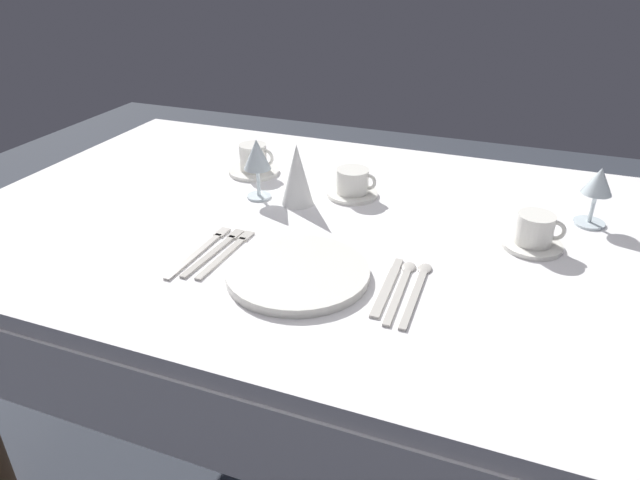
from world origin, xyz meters
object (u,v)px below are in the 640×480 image
(spoon_soup, at_px, (402,284))
(wine_glass_centre, at_px, (257,157))
(fork_salad, at_px, (201,250))
(coffee_cup_right, at_px, (353,181))
(napkin_folded, at_px, (297,174))
(fork_outer, at_px, (228,252))
(wine_glass_left, at_px, (598,186))
(dinner_knife, at_px, (387,288))
(dinner_plate, at_px, (298,273))
(coffee_cup_left, at_px, (254,157))
(spoon_dessert, at_px, (418,286))
(coffee_cup_far, at_px, (536,229))
(fork_inner, at_px, (216,250))

(spoon_soup, relative_size, wine_glass_centre, 1.47)
(fork_salad, relative_size, coffee_cup_right, 2.23)
(spoon_soup, relative_size, napkin_folded, 1.47)
(fork_outer, relative_size, coffee_cup_right, 2.06)
(napkin_folded, bearing_deg, wine_glass_left, 11.34)
(fork_outer, distance_m, wine_glass_left, 0.82)
(dinner_knife, relative_size, spoon_soup, 0.94)
(dinner_plate, relative_size, coffee_cup_left, 2.80)
(spoon_soup, relative_size, wine_glass_left, 1.63)
(dinner_plate, height_order, fork_salad, dinner_plate)
(spoon_dessert, xyz_separation_m, coffee_cup_right, (-0.25, 0.36, 0.04))
(dinner_plate, height_order, dinner_knife, dinner_plate)
(coffee_cup_right, bearing_deg, coffee_cup_far, -15.14)
(wine_glass_left, bearing_deg, coffee_cup_left, 179.31)
(fork_inner, distance_m, coffee_cup_far, 0.67)
(spoon_soup, height_order, coffee_cup_left, coffee_cup_left)
(fork_outer, height_order, spoon_dessert, spoon_dessert)
(dinner_plate, distance_m, dinner_knife, 0.17)
(dinner_plate, distance_m, wine_glass_centre, 0.40)
(coffee_cup_far, xyz_separation_m, wine_glass_centre, (-0.66, 0.02, 0.06))
(coffee_cup_right, distance_m, wine_glass_centre, 0.25)
(coffee_cup_right, xyz_separation_m, napkin_folded, (-0.11, -0.09, 0.04))
(spoon_dessert, distance_m, coffee_cup_left, 0.69)
(dinner_knife, distance_m, spoon_dessert, 0.06)
(fork_outer, height_order, coffee_cup_left, coffee_cup_left)
(spoon_dessert, height_order, coffee_cup_left, coffee_cup_left)
(coffee_cup_far, bearing_deg, spoon_soup, -132.23)
(coffee_cup_left, xyz_separation_m, wine_glass_centre, (0.09, -0.14, 0.06))
(dinner_knife, height_order, spoon_soup, spoon_soup)
(spoon_soup, height_order, coffee_cup_far, coffee_cup_far)
(dinner_plate, xyz_separation_m, coffee_cup_far, (0.42, 0.29, 0.03))
(wine_glass_centre, bearing_deg, dinner_knife, -35.45)
(fork_outer, xyz_separation_m, wine_glass_left, (0.71, 0.41, 0.09))
(fork_outer, xyz_separation_m, fork_inner, (-0.03, -0.00, 0.00))
(dinner_knife, bearing_deg, coffee_cup_left, 138.60)
(dinner_knife, height_order, coffee_cup_left, coffee_cup_left)
(wine_glass_centre, bearing_deg, fork_salad, -88.21)
(dinner_plate, bearing_deg, coffee_cup_right, 92.94)
(spoon_dessert, xyz_separation_m, coffee_cup_far, (0.19, 0.24, 0.04))
(spoon_soup, bearing_deg, coffee_cup_right, 120.84)
(coffee_cup_far, bearing_deg, coffee_cup_right, 164.86)
(spoon_soup, xyz_separation_m, coffee_cup_far, (0.22, 0.24, 0.04))
(fork_inner, height_order, spoon_soup, spoon_soup)
(fork_salad, height_order, wine_glass_centre, wine_glass_centre)
(dinner_plate, relative_size, coffee_cup_far, 2.78)
(fork_inner, height_order, wine_glass_centre, wine_glass_centre)
(dinner_plate, distance_m, coffee_cup_left, 0.56)
(wine_glass_centre, bearing_deg, wine_glass_left, 9.90)
(coffee_cup_right, xyz_separation_m, wine_glass_left, (0.55, 0.04, 0.06))
(wine_glass_left, xyz_separation_m, napkin_folded, (-0.67, -0.13, -0.02))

